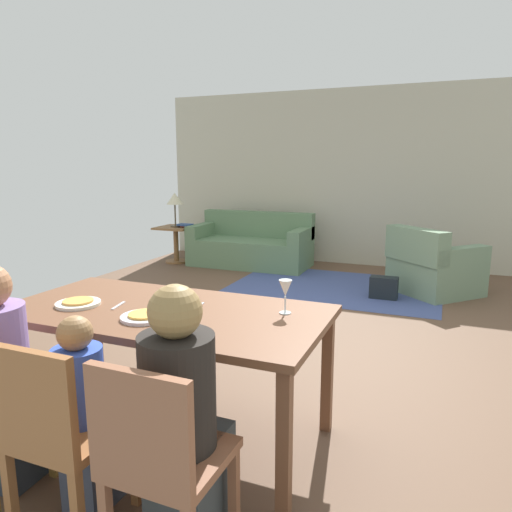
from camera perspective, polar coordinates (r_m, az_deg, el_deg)
ground_plane at (r=4.60m, az=4.32°, el=-8.84°), size 6.40×6.45×0.02m
back_wall at (r=7.51m, az=12.25°, el=9.24°), size 6.40×0.10×2.70m
dining_table at (r=2.69m, az=-11.09°, el=-7.82°), size 1.81×0.90×0.76m
plate_near_man at (r=2.88m, az=-20.84°, el=-5.43°), size 0.25×0.25×0.02m
pizza_near_man at (r=2.87m, az=-20.86°, el=-5.15°), size 0.17×0.17×0.01m
plate_near_child at (r=2.53m, az=-13.40°, el=-7.24°), size 0.25×0.25×0.02m
pizza_near_child at (r=2.52m, az=-13.41°, el=-6.92°), size 0.17×0.17×0.01m
wine_glass at (r=2.51m, az=3.60°, el=-4.11°), size 0.07×0.07×0.19m
fork at (r=2.78m, az=-16.41°, el=-5.81°), size 0.05×0.15×0.01m
knife at (r=2.67m, az=-7.03°, el=-6.16°), size 0.04×0.17×0.01m
person_man at (r=2.63m, az=-28.30°, el=-13.49°), size 0.30×0.41×1.11m
dining_chair_child at (r=2.20m, az=-23.14°, el=-18.63°), size 0.42×0.42×0.87m
person_child at (r=2.33m, az=-19.92°, el=-18.26°), size 0.22×0.29×0.92m
dining_chair_woman at (r=1.92m, az=-11.71°, el=-22.64°), size 0.43×0.43×0.87m
person_woman at (r=2.03m, az=-8.79°, el=-19.76°), size 0.30×0.40×1.11m
area_rug at (r=6.14m, az=9.57°, el=-3.72°), size 2.60×1.80×0.01m
couch at (r=7.33m, az=-0.56°, el=1.22°), size 1.84×0.86×0.82m
armchair at (r=6.10m, az=20.71°, el=-1.35°), size 1.21×1.21×0.82m
side_table at (r=7.64m, az=-9.72°, el=2.03°), size 0.56×0.56×0.58m
table_lamp at (r=7.57m, az=-9.87°, el=6.75°), size 0.26×0.26×0.54m
book_lower at (r=7.53m, az=-8.22°, el=3.61°), size 0.22×0.16×0.03m
book_upper at (r=7.50m, az=-8.64°, el=3.79°), size 0.22×0.16×0.03m
handbag at (r=5.72m, az=15.29°, el=-3.74°), size 0.32×0.16×0.26m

